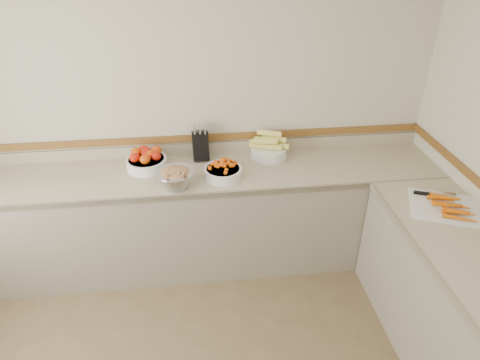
{
  "coord_description": "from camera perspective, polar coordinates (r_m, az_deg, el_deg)",
  "views": [
    {
      "loc": [
        0.04,
        -1.28,
        2.6
      ],
      "look_at": [
        0.35,
        1.35,
        1.0
      ],
      "focal_mm": 32.0,
      "sensor_mm": 36.0,
      "label": 1
    }
  ],
  "objects": [
    {
      "name": "cutting_board",
      "position": [
        3.28,
        26.01,
        -3.24
      ],
      "size": [
        0.6,
        0.54,
        0.07
      ],
      "color": "silver",
      "rests_on": "counter_right"
    },
    {
      "name": "cherry_tomato_bowl",
      "position": [
        3.31,
        -2.29,
        1.27
      ],
      "size": [
        0.3,
        0.3,
        0.16
      ],
      "color": "white",
      "rests_on": "counter_back"
    },
    {
      "name": "counter_back",
      "position": [
        3.66,
        -6.09,
        -5.04
      ],
      "size": [
        4.0,
        0.65,
        1.08
      ],
      "color": "tan",
      "rests_on": "ground_plane"
    },
    {
      "name": "corn_bowl",
      "position": [
        3.6,
        3.85,
        4.21
      ],
      "size": [
        0.34,
        0.31,
        0.23
      ],
      "color": "white",
      "rests_on": "counter_back"
    },
    {
      "name": "back_wall",
      "position": [
        3.53,
        -6.99,
        9.28
      ],
      "size": [
        4.0,
        0.0,
        4.0
      ],
      "primitive_type": "plane",
      "rotation": [
        1.57,
        0.0,
        0.0
      ],
      "color": "beige",
      "rests_on": "ground_plane"
    },
    {
      "name": "knife_block",
      "position": [
        3.55,
        -5.29,
        4.68
      ],
      "size": [
        0.14,
        0.16,
        0.31
      ],
      "color": "black",
      "rests_on": "counter_back"
    },
    {
      "name": "tomato_bowl",
      "position": [
        3.5,
        -12.36,
        2.63
      ],
      "size": [
        0.32,
        0.32,
        0.16
      ],
      "color": "white",
      "rests_on": "counter_back"
    },
    {
      "name": "rhubarb_bowl",
      "position": [
        3.2,
        -8.57,
        0.34
      ],
      "size": [
        0.29,
        0.29,
        0.16
      ],
      "color": "#B2B2BA",
      "rests_on": "counter_back"
    }
  ]
}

